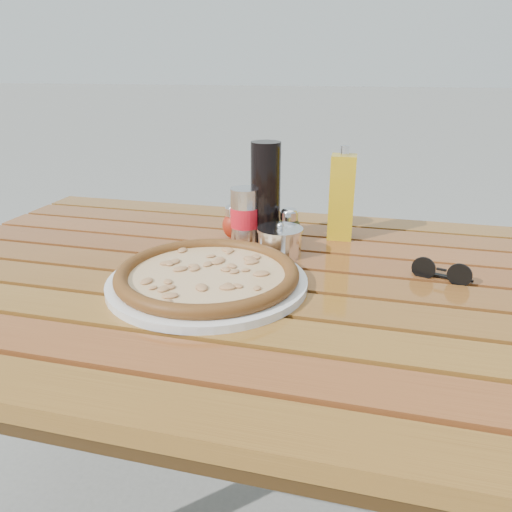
% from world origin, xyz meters
% --- Properties ---
extents(table, '(1.40, 0.90, 0.75)m').
position_xyz_m(table, '(0.00, -0.00, 0.67)').
color(table, '#331D0B').
rests_on(table, ground).
extents(plate, '(0.47, 0.47, 0.01)m').
position_xyz_m(plate, '(-0.07, -0.07, 0.76)').
color(plate, silver).
rests_on(plate, table).
extents(pizza, '(0.43, 0.43, 0.03)m').
position_xyz_m(pizza, '(-0.07, -0.07, 0.77)').
color(pizza, beige).
rests_on(pizza, plate).
extents(pepper_shaker, '(0.06, 0.06, 0.08)m').
position_xyz_m(pepper_shaker, '(-0.10, 0.20, 0.79)').
color(pepper_shaker, '#AF2914').
rests_on(pepper_shaker, table).
extents(oregano_shaker, '(0.07, 0.07, 0.08)m').
position_xyz_m(oregano_shaker, '(0.03, 0.20, 0.79)').
color(oregano_shaker, '#373A17').
rests_on(oregano_shaker, table).
extents(dark_bottle, '(0.08, 0.08, 0.22)m').
position_xyz_m(dark_bottle, '(-0.03, 0.21, 0.86)').
color(dark_bottle, black).
rests_on(dark_bottle, table).
extents(soda_can, '(0.09, 0.09, 0.12)m').
position_xyz_m(soda_can, '(-0.07, 0.19, 0.81)').
color(soda_can, silver).
rests_on(soda_can, table).
extents(olive_oil_cruet, '(0.06, 0.06, 0.21)m').
position_xyz_m(olive_oil_cruet, '(0.14, 0.26, 0.85)').
color(olive_oil_cruet, '#B99413').
rests_on(olive_oil_cruet, table).
extents(parmesan_tin, '(0.11, 0.11, 0.07)m').
position_xyz_m(parmesan_tin, '(0.03, 0.12, 0.78)').
color(parmesan_tin, white).
rests_on(parmesan_tin, table).
extents(sunglasses, '(0.11, 0.05, 0.04)m').
position_xyz_m(sunglasses, '(0.34, 0.06, 0.77)').
color(sunglasses, black).
rests_on(sunglasses, table).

